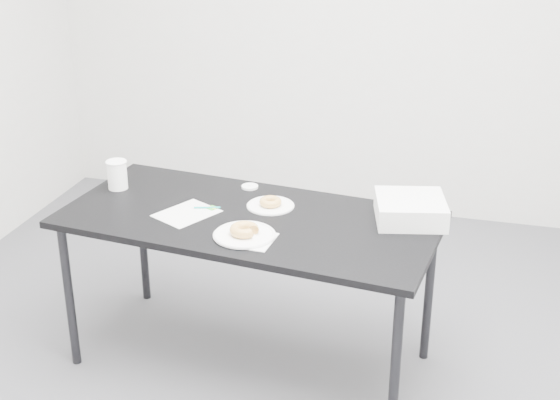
% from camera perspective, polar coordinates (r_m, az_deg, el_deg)
% --- Properties ---
extents(floor, '(4.00, 4.00, 0.00)m').
position_cam_1_polar(floor, '(3.64, -0.81, -12.71)').
color(floor, '#454549').
rests_on(floor, ground).
extents(wall_back, '(4.00, 0.02, 2.70)m').
position_cam_1_polar(wall_back, '(4.96, 5.66, 14.01)').
color(wall_back, silver).
rests_on(wall_back, floor).
extents(table, '(1.70, 0.93, 0.74)m').
position_cam_1_polar(table, '(3.40, -2.29, -2.07)').
color(table, black).
rests_on(table, floor).
extents(scorecard, '(0.29, 0.32, 0.00)m').
position_cam_1_polar(scorecard, '(3.43, -6.84, -0.98)').
color(scorecard, white).
rests_on(scorecard, table).
extents(logo_patch, '(0.05, 0.05, 0.00)m').
position_cam_1_polar(logo_patch, '(3.47, -4.98, -0.58)').
color(logo_patch, green).
rests_on(logo_patch, scorecard).
extents(pen, '(0.12, 0.04, 0.01)m').
position_cam_1_polar(pen, '(3.47, -5.35, -0.55)').
color(pen, '#0D938D').
rests_on(pen, scorecard).
extents(napkin, '(0.19, 0.19, 0.00)m').
position_cam_1_polar(napkin, '(3.17, -2.11, -2.91)').
color(napkin, white).
rests_on(napkin, table).
extents(plate_near, '(0.26, 0.26, 0.01)m').
position_cam_1_polar(plate_near, '(3.20, -2.62, -2.57)').
color(plate_near, white).
rests_on(plate_near, napkin).
extents(donut_near, '(0.14, 0.14, 0.04)m').
position_cam_1_polar(donut_near, '(3.19, -2.63, -2.19)').
color(donut_near, '#BD7E3B').
rests_on(donut_near, plate_near).
extents(plate_far, '(0.21, 0.21, 0.01)m').
position_cam_1_polar(plate_far, '(3.48, -0.70, -0.42)').
color(plate_far, white).
rests_on(plate_far, table).
extents(donut_far, '(0.11, 0.11, 0.03)m').
position_cam_1_polar(donut_far, '(3.47, -0.70, -0.13)').
color(donut_far, '#BD7E3B').
rests_on(donut_far, plate_far).
extents(coffee_cup, '(0.09, 0.09, 0.14)m').
position_cam_1_polar(coffee_cup, '(3.73, -11.82, 1.83)').
color(coffee_cup, white).
rests_on(coffee_cup, table).
extents(cup_lid, '(0.08, 0.08, 0.01)m').
position_cam_1_polar(cup_lid, '(3.68, -2.22, 0.98)').
color(cup_lid, white).
rests_on(cup_lid, table).
extents(bakery_box, '(0.35, 0.35, 0.10)m').
position_cam_1_polar(bakery_box, '(3.38, 9.51, -0.67)').
color(bakery_box, silver).
rests_on(bakery_box, table).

